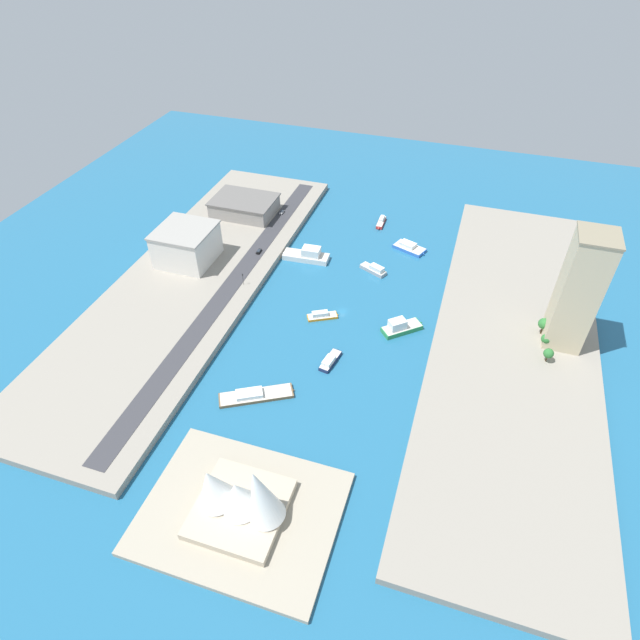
% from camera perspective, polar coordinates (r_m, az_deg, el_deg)
% --- Properties ---
extents(ground_plane, '(440.00, 440.00, 0.00)m').
position_cam_1_polar(ground_plane, '(256.52, 2.42, 0.94)').
color(ground_plane, '#23668E').
extents(quay_west, '(70.00, 240.00, 3.53)m').
position_cam_1_polar(quay_west, '(252.09, 20.12, -2.36)').
color(quay_west, gray).
rests_on(quay_west, ground_plane).
extents(quay_east, '(70.00, 240.00, 3.53)m').
position_cam_1_polar(quay_east, '(282.16, -13.36, 4.36)').
color(quay_east, gray).
rests_on(quay_east, ground_plane).
extents(peninsula_point, '(64.10, 50.51, 2.00)m').
position_cam_1_polar(peninsula_point, '(188.38, -8.47, -19.73)').
color(peninsula_point, '#A89E89').
rests_on(peninsula_point, ground_plane).
extents(road_strip, '(9.21, 228.00, 0.15)m').
position_cam_1_polar(road_strip, '(271.62, -9.35, 3.90)').
color(road_strip, '#38383D').
rests_on(road_strip, quay_east).
extents(water_taxi_orange, '(14.75, 11.04, 3.51)m').
position_cam_1_polar(water_taxi_orange, '(251.89, 0.17, 0.49)').
color(water_taxi_orange, orange).
rests_on(water_taxi_orange, ground_plane).
extents(ferry_white_commuter, '(27.15, 9.87, 7.58)m').
position_cam_1_polar(ferry_white_commuter, '(290.71, -1.39, 6.97)').
color(ferry_white_commuter, silver).
rests_on(ferry_white_commuter, ground_plane).
extents(tugboat_red, '(3.81, 14.80, 3.77)m').
position_cam_1_polar(tugboat_red, '(325.30, 6.56, 10.38)').
color(tugboat_red, red).
rests_on(tugboat_red, ground_plane).
extents(patrol_launch_navy, '(6.75, 15.37, 3.39)m').
position_cam_1_polar(patrol_launch_navy, '(229.55, 1.09, -4.36)').
color(patrol_launch_navy, '#1E284C').
rests_on(patrol_launch_navy, ground_plane).
extents(catamaran_blue, '(19.33, 14.28, 4.01)m').
position_cam_1_polar(catamaran_blue, '(303.53, 9.53, 7.69)').
color(catamaran_blue, blue).
rests_on(catamaran_blue, ground_plane).
extents(yacht_sleek_gray, '(15.99, 10.61, 4.42)m').
position_cam_1_polar(yacht_sleek_gray, '(282.80, 5.80, 5.44)').
color(yacht_sleek_gray, '#999EA3').
rests_on(yacht_sleek_gray, ground_plane).
extents(ferry_green_doubledeck, '(18.60, 17.47, 6.96)m').
position_cam_1_polar(ferry_green_doubledeck, '(246.67, 8.64, -0.74)').
color(ferry_green_doubledeck, '#2D8C4C').
rests_on(ferry_green_doubledeck, ground_plane).
extents(barge_flat_brown, '(29.66, 20.87, 3.31)m').
position_cam_1_polar(barge_flat_brown, '(217.85, -7.02, -7.99)').
color(barge_flat_brown, brown).
rests_on(barge_flat_brown, ground_plane).
extents(hotel_broad_white, '(28.17, 28.85, 18.56)m').
position_cam_1_polar(hotel_broad_white, '(289.11, -14.12, 7.85)').
color(hotel_broad_white, silver).
rests_on(hotel_broad_white, quay_east).
extents(office_block_beige, '(15.92, 17.43, 54.00)m').
position_cam_1_polar(office_block_beige, '(242.81, 25.94, 2.78)').
color(office_block_beige, '#C6B793').
rests_on(office_block_beige, quay_west).
extents(carpark_squat_concrete, '(36.98, 27.32, 9.51)m').
position_cam_1_polar(carpark_squat_concrete, '(329.29, -8.11, 12.03)').
color(carpark_squat_concrete, gray).
rests_on(carpark_squat_concrete, quay_east).
extents(sedan_silver, '(1.84, 4.33, 1.50)m').
position_cam_1_polar(sedan_silver, '(328.29, -4.10, 11.47)').
color(sedan_silver, black).
rests_on(sedan_silver, road_strip).
extents(suv_black, '(1.92, 4.69, 1.38)m').
position_cam_1_polar(suv_black, '(292.57, -6.57, 7.33)').
color(suv_black, black).
rests_on(suv_black, road_strip).
extents(traffic_light_waterfront, '(0.36, 0.36, 6.50)m').
position_cam_1_polar(traffic_light_waterfront, '(267.57, -8.28, 4.53)').
color(traffic_light_waterfront, black).
rests_on(traffic_light_waterfront, quay_east).
extents(opera_landmark, '(31.90, 29.90, 25.43)m').
position_cam_1_polar(opera_landmark, '(179.82, -8.62, -18.22)').
color(opera_landmark, '#BCAD93').
rests_on(opera_landmark, peninsula_point).
extents(park_tree_cluster, '(6.87, 22.28, 8.36)m').
position_cam_1_polar(park_tree_cluster, '(249.95, 23.04, -1.59)').
color(park_tree_cluster, brown).
rests_on(park_tree_cluster, quay_west).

